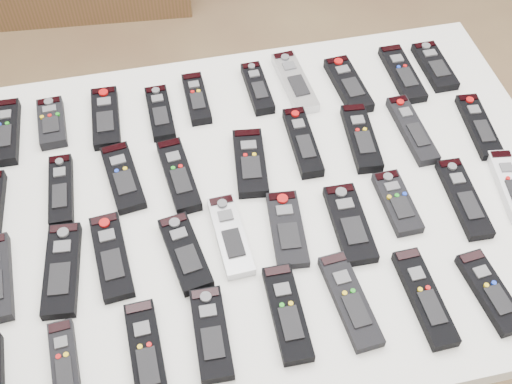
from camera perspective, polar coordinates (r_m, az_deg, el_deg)
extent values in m
plane|color=brown|center=(2.01, -3.14, -11.37)|extent=(4.00, 4.00, 0.00)
cube|color=white|center=(1.29, 0.00, -1.10)|extent=(1.25, 0.88, 0.04)
cylinder|color=beige|center=(1.86, -19.91, -2.14)|extent=(0.04, 0.04, 0.74)
cylinder|color=beige|center=(1.96, 13.92, 3.53)|extent=(0.04, 0.04, 0.74)
cube|color=black|center=(1.47, -21.39, 4.98)|extent=(0.06, 0.18, 0.02)
cube|color=black|center=(1.46, -17.70, 5.88)|extent=(0.06, 0.14, 0.02)
cube|color=black|center=(1.44, -13.21, 6.46)|extent=(0.06, 0.18, 0.02)
cube|color=black|center=(1.43, -8.53, 6.99)|extent=(0.05, 0.16, 0.02)
cube|color=black|center=(1.45, -5.31, 8.27)|extent=(0.05, 0.15, 0.02)
cube|color=black|center=(1.47, 0.13, 9.22)|extent=(0.05, 0.16, 0.02)
cube|color=#B7B7BC|center=(1.49, 3.46, 9.72)|extent=(0.07, 0.19, 0.02)
cube|color=black|center=(1.49, 8.20, 9.42)|extent=(0.07, 0.18, 0.02)
cube|color=black|center=(1.55, 12.86, 10.21)|extent=(0.05, 0.18, 0.02)
cube|color=black|center=(1.59, 15.59, 10.71)|extent=(0.06, 0.16, 0.02)
cube|color=black|center=(1.33, -16.94, 0.14)|extent=(0.05, 0.17, 0.02)
cube|color=black|center=(1.32, -11.74, 1.30)|extent=(0.08, 0.18, 0.02)
cube|color=black|center=(1.30, -6.89, 1.47)|extent=(0.07, 0.19, 0.02)
cube|color=black|center=(1.32, -0.52, 2.63)|extent=(0.08, 0.18, 0.02)
cube|color=black|center=(1.36, 4.16, 4.46)|extent=(0.05, 0.19, 0.02)
cube|color=black|center=(1.38, 9.33, 4.78)|extent=(0.07, 0.18, 0.02)
cube|color=black|center=(1.42, 13.71, 5.40)|extent=(0.05, 0.19, 0.02)
cube|color=black|center=(1.47, 19.20, 5.56)|extent=(0.06, 0.18, 0.02)
cube|color=black|center=(1.22, -16.86, -6.61)|extent=(0.08, 0.20, 0.02)
cube|color=black|center=(1.21, -12.72, -5.60)|extent=(0.07, 0.19, 0.02)
cube|color=black|center=(1.19, -6.30, -5.41)|extent=(0.08, 0.17, 0.02)
cube|color=#B7B7BC|center=(1.21, -2.28, -3.88)|extent=(0.06, 0.18, 0.02)
cube|color=black|center=(1.22, 2.78, -3.31)|extent=(0.08, 0.17, 0.02)
cube|color=black|center=(1.23, 8.34, -2.80)|extent=(0.07, 0.18, 0.02)
cube|color=black|center=(1.28, 12.43, -0.93)|extent=(0.06, 0.15, 0.02)
cube|color=black|center=(1.32, 17.99, -0.53)|extent=(0.06, 0.19, 0.02)
cube|color=silver|center=(1.38, 21.69, 0.52)|extent=(0.07, 0.18, 0.02)
cube|color=black|center=(1.13, -16.65, -14.38)|extent=(0.05, 0.15, 0.02)
cube|color=black|center=(1.11, -9.72, -14.04)|extent=(0.06, 0.19, 0.02)
cube|color=black|center=(1.11, -4.00, -12.44)|extent=(0.06, 0.17, 0.02)
cube|color=black|center=(1.12, 2.79, -10.70)|extent=(0.06, 0.18, 0.02)
cube|color=black|center=(1.15, 8.35, -9.51)|extent=(0.07, 0.19, 0.02)
cube|color=black|center=(1.17, 14.75, -9.05)|extent=(0.05, 0.19, 0.02)
cube|color=black|center=(1.21, 20.11, -8.34)|extent=(0.07, 0.17, 0.02)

